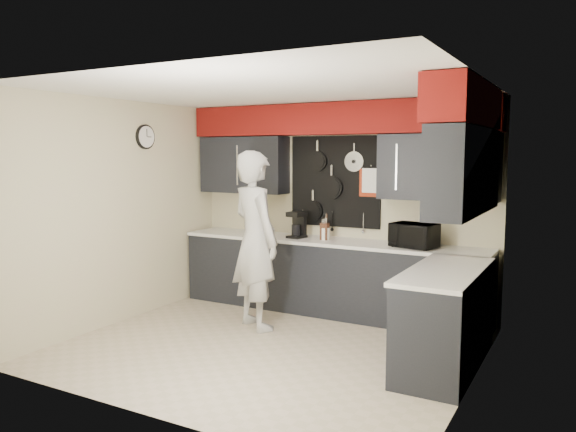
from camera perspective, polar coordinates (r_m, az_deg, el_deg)
The scene contains 10 objects.
ground at distance 5.92m, azimuth -1.93°, elevation -13.16°, with size 4.00×4.00×0.00m, color #BAAA91.
back_wall_assembly at distance 7.00m, azimuth 4.83°, elevation 6.60°, with size 4.00×0.36×2.60m.
right_wall_assembly at distance 5.15m, azimuth 17.66°, elevation 5.68°, with size 0.36×3.50×2.60m.
left_wall_assembly at distance 6.86m, azimuth -16.38°, elevation 0.72°, with size 0.05×3.50×2.60m.
base_cabinets at distance 6.55m, azimuth 6.89°, elevation -7.09°, with size 3.95×2.20×0.92m.
microwave at distance 6.51m, azimuth 12.66°, elevation -1.93°, with size 0.49×0.33×0.27m, color black.
knife_block at distance 6.92m, azimuth 3.75°, elevation -1.57°, with size 0.09×0.09×0.21m, color #3A1B12.
utensil_crock at distance 6.93m, azimuth 3.77°, elevation -1.81°, with size 0.12×0.12×0.15m, color white.
coffee_maker at distance 7.07m, azimuth 0.99°, elevation -0.84°, with size 0.22×0.25×0.33m.
person at distance 6.34m, azimuth -3.34°, elevation -2.47°, with size 0.73×0.48×2.01m, color #B1B1AF.
Camera 1 is at (2.86, -4.79, 1.97)m, focal length 35.00 mm.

